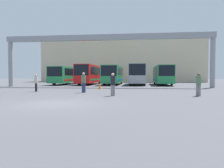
% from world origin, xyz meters
% --- Properties ---
extents(ground_plane, '(200.00, 200.00, 0.00)m').
position_xyz_m(ground_plane, '(0.00, 0.00, 0.00)').
color(ground_plane, '#47474C').
extents(building_backdrop, '(39.24, 12.00, 10.14)m').
position_xyz_m(building_backdrop, '(0.00, 45.96, 5.07)').
color(building_backdrop, beige).
rests_on(building_backdrop, ground).
extents(overhead_gantry, '(27.42, 0.80, 6.87)m').
position_xyz_m(overhead_gantry, '(0.00, 17.35, 5.75)').
color(overhead_gantry, gray).
rests_on(overhead_gantry, ground).
extents(bus_slot_0, '(2.60, 11.68, 2.95)m').
position_xyz_m(bus_slot_0, '(-8.19, 26.01, 1.71)').
color(bus_slot_0, '#268C4C').
rests_on(bus_slot_0, ground).
extents(bus_slot_1, '(2.45, 11.84, 3.26)m').
position_xyz_m(bus_slot_1, '(-4.09, 26.09, 1.88)').
color(bus_slot_1, red).
rests_on(bus_slot_1, ground).
extents(bus_slot_2, '(2.54, 11.01, 3.09)m').
position_xyz_m(bus_slot_2, '(0.00, 25.68, 1.79)').
color(bus_slot_2, '#268C4C').
rests_on(bus_slot_2, ground).
extents(bus_slot_3, '(2.60, 11.01, 3.31)m').
position_xyz_m(bus_slot_3, '(4.09, 25.68, 1.90)').
color(bus_slot_3, '#999EA5').
rests_on(bus_slot_3, ground).
extents(bus_slot_4, '(2.47, 11.30, 3.08)m').
position_xyz_m(bus_slot_4, '(8.19, 25.82, 1.78)').
color(bus_slot_4, '#268C4C').
rests_on(bus_slot_4, ground).
extents(pedestrian_near_left, '(0.35, 0.35, 1.68)m').
position_xyz_m(pedestrian_near_left, '(2.48, 4.93, 0.89)').
color(pedestrian_near_left, gray).
rests_on(pedestrian_near_left, ground).
extents(pedestrian_mid_left, '(0.34, 0.34, 1.65)m').
position_xyz_m(pedestrian_mid_left, '(-5.24, 8.39, 0.88)').
color(pedestrian_mid_left, black).
rests_on(pedestrian_mid_left, ground).
extents(pedestrian_far_center, '(0.35, 0.35, 1.70)m').
position_xyz_m(pedestrian_far_center, '(8.71, 5.48, 0.90)').
color(pedestrian_far_center, gray).
rests_on(pedestrian_far_center, ground).
extents(pedestrian_near_right, '(0.37, 0.37, 1.78)m').
position_xyz_m(pedestrian_near_right, '(-0.47, 7.72, 0.95)').
color(pedestrian_near_right, navy).
rests_on(pedestrian_near_right, ground).
extents(traffic_cone, '(0.39, 0.39, 0.56)m').
position_xyz_m(traffic_cone, '(0.03, 12.99, 0.28)').
color(traffic_cone, orange).
rests_on(traffic_cone, ground).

